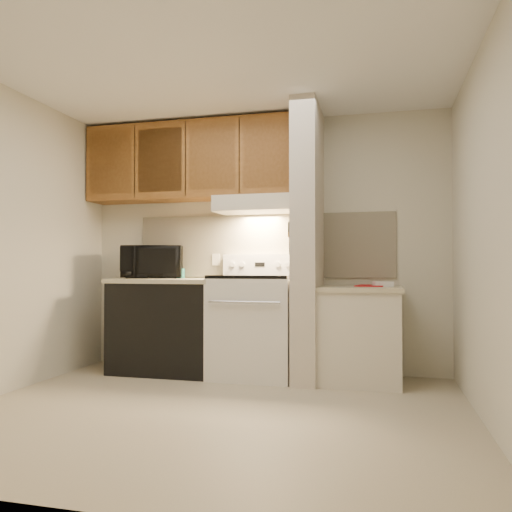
% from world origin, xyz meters
% --- Properties ---
extents(floor, '(3.60, 3.60, 0.00)m').
position_xyz_m(floor, '(0.00, 0.00, 0.00)').
color(floor, tan).
rests_on(floor, ground).
extents(ceiling, '(3.60, 3.60, 0.00)m').
position_xyz_m(ceiling, '(0.00, 0.00, 2.50)').
color(ceiling, white).
rests_on(ceiling, wall_back).
extents(wall_back, '(3.60, 2.50, 0.02)m').
position_xyz_m(wall_back, '(0.00, 1.50, 1.25)').
color(wall_back, beige).
rests_on(wall_back, floor).
extents(wall_left, '(0.02, 3.00, 2.50)m').
position_xyz_m(wall_left, '(-1.80, 0.00, 1.25)').
color(wall_left, beige).
rests_on(wall_left, floor).
extents(wall_right, '(0.02, 3.00, 2.50)m').
position_xyz_m(wall_right, '(1.80, 0.00, 1.25)').
color(wall_right, beige).
rests_on(wall_right, floor).
extents(backsplash, '(2.60, 0.02, 0.63)m').
position_xyz_m(backsplash, '(0.00, 1.49, 1.24)').
color(backsplash, '#FAEBC6').
rests_on(backsplash, wall_back).
extents(range_body, '(0.76, 0.65, 0.92)m').
position_xyz_m(range_body, '(0.00, 1.16, 0.46)').
color(range_body, silver).
rests_on(range_body, floor).
extents(oven_window, '(0.50, 0.01, 0.30)m').
position_xyz_m(oven_window, '(0.00, 0.84, 0.50)').
color(oven_window, black).
rests_on(oven_window, range_body).
extents(oven_handle, '(0.65, 0.02, 0.02)m').
position_xyz_m(oven_handle, '(0.00, 0.80, 0.72)').
color(oven_handle, silver).
rests_on(oven_handle, range_body).
extents(cooktop, '(0.74, 0.64, 0.03)m').
position_xyz_m(cooktop, '(0.00, 1.16, 0.94)').
color(cooktop, black).
rests_on(cooktop, range_body).
extents(range_backguard, '(0.76, 0.08, 0.20)m').
position_xyz_m(range_backguard, '(0.00, 1.44, 1.05)').
color(range_backguard, silver).
rests_on(range_backguard, range_body).
extents(range_display, '(0.10, 0.01, 0.04)m').
position_xyz_m(range_display, '(0.00, 1.40, 1.05)').
color(range_display, black).
rests_on(range_display, range_backguard).
extents(range_knob_left_outer, '(0.05, 0.02, 0.05)m').
position_xyz_m(range_knob_left_outer, '(-0.28, 1.40, 1.05)').
color(range_knob_left_outer, silver).
rests_on(range_knob_left_outer, range_backguard).
extents(range_knob_left_inner, '(0.05, 0.02, 0.05)m').
position_xyz_m(range_knob_left_inner, '(-0.18, 1.40, 1.05)').
color(range_knob_left_inner, silver).
rests_on(range_knob_left_inner, range_backguard).
extents(range_knob_right_inner, '(0.05, 0.02, 0.05)m').
position_xyz_m(range_knob_right_inner, '(0.18, 1.40, 1.05)').
color(range_knob_right_inner, silver).
rests_on(range_knob_right_inner, range_backguard).
extents(range_knob_right_outer, '(0.05, 0.02, 0.05)m').
position_xyz_m(range_knob_right_outer, '(0.28, 1.40, 1.05)').
color(range_knob_right_outer, silver).
rests_on(range_knob_right_outer, range_backguard).
extents(dishwasher_front, '(1.00, 0.63, 0.87)m').
position_xyz_m(dishwasher_front, '(-0.88, 1.17, 0.43)').
color(dishwasher_front, black).
rests_on(dishwasher_front, floor).
extents(left_countertop, '(1.04, 0.67, 0.04)m').
position_xyz_m(left_countertop, '(-0.88, 1.17, 0.89)').
color(left_countertop, '#BEB390').
rests_on(left_countertop, dishwasher_front).
extents(spoon_rest, '(0.21, 0.08, 0.01)m').
position_xyz_m(spoon_rest, '(-1.23, 1.22, 0.92)').
color(spoon_rest, black).
rests_on(spoon_rest, left_countertop).
extents(teal_jar, '(0.10, 0.10, 0.10)m').
position_xyz_m(teal_jar, '(-0.83, 1.39, 0.96)').
color(teal_jar, '#206B61').
rests_on(teal_jar, left_countertop).
extents(outlet, '(0.08, 0.01, 0.12)m').
position_xyz_m(outlet, '(-0.48, 1.48, 1.10)').
color(outlet, beige).
rests_on(outlet, backsplash).
extents(microwave, '(0.69, 0.57, 0.33)m').
position_xyz_m(microwave, '(-1.10, 1.31, 1.07)').
color(microwave, black).
rests_on(microwave, left_countertop).
extents(partition_pillar, '(0.22, 0.70, 2.50)m').
position_xyz_m(partition_pillar, '(0.51, 1.15, 1.25)').
color(partition_pillar, beige).
rests_on(partition_pillar, floor).
extents(pillar_trim, '(0.01, 0.70, 0.04)m').
position_xyz_m(pillar_trim, '(0.39, 1.15, 1.30)').
color(pillar_trim, brown).
rests_on(pillar_trim, partition_pillar).
extents(knife_strip, '(0.02, 0.42, 0.04)m').
position_xyz_m(knife_strip, '(0.39, 1.10, 1.32)').
color(knife_strip, black).
rests_on(knife_strip, partition_pillar).
extents(knife_blade_a, '(0.01, 0.03, 0.16)m').
position_xyz_m(knife_blade_a, '(0.38, 0.95, 1.22)').
color(knife_blade_a, silver).
rests_on(knife_blade_a, knife_strip).
extents(knife_handle_a, '(0.02, 0.02, 0.10)m').
position_xyz_m(knife_handle_a, '(0.38, 0.93, 1.37)').
color(knife_handle_a, black).
rests_on(knife_handle_a, knife_strip).
extents(knife_blade_b, '(0.01, 0.04, 0.18)m').
position_xyz_m(knife_blade_b, '(0.38, 1.03, 1.21)').
color(knife_blade_b, silver).
rests_on(knife_blade_b, knife_strip).
extents(knife_handle_b, '(0.02, 0.02, 0.10)m').
position_xyz_m(knife_handle_b, '(0.38, 1.01, 1.37)').
color(knife_handle_b, black).
rests_on(knife_handle_b, knife_strip).
extents(knife_blade_c, '(0.01, 0.04, 0.20)m').
position_xyz_m(knife_blade_c, '(0.38, 1.09, 1.20)').
color(knife_blade_c, silver).
rests_on(knife_blade_c, knife_strip).
extents(knife_handle_c, '(0.02, 0.02, 0.10)m').
position_xyz_m(knife_handle_c, '(0.38, 1.11, 1.37)').
color(knife_handle_c, black).
rests_on(knife_handle_c, knife_strip).
extents(knife_blade_d, '(0.01, 0.04, 0.16)m').
position_xyz_m(knife_blade_d, '(0.38, 1.18, 1.22)').
color(knife_blade_d, silver).
rests_on(knife_blade_d, knife_strip).
extents(knife_handle_d, '(0.02, 0.02, 0.10)m').
position_xyz_m(knife_handle_d, '(0.38, 1.19, 1.37)').
color(knife_handle_d, black).
rests_on(knife_handle_d, knife_strip).
extents(knife_blade_e, '(0.01, 0.04, 0.18)m').
position_xyz_m(knife_blade_e, '(0.38, 1.26, 1.21)').
color(knife_blade_e, silver).
rests_on(knife_blade_e, knife_strip).
extents(knife_handle_e, '(0.02, 0.02, 0.10)m').
position_xyz_m(knife_handle_e, '(0.38, 1.26, 1.37)').
color(knife_handle_e, black).
rests_on(knife_handle_e, knife_strip).
extents(oven_mitt, '(0.03, 0.09, 0.22)m').
position_xyz_m(oven_mitt, '(0.38, 1.32, 1.18)').
color(oven_mitt, slate).
rests_on(oven_mitt, partition_pillar).
extents(right_cab_base, '(0.70, 0.60, 0.81)m').
position_xyz_m(right_cab_base, '(0.97, 1.15, 0.40)').
color(right_cab_base, beige).
rests_on(right_cab_base, floor).
extents(right_countertop, '(0.74, 0.64, 0.04)m').
position_xyz_m(right_countertop, '(0.97, 1.15, 0.83)').
color(right_countertop, '#BEB390').
rests_on(right_countertop, right_cab_base).
extents(red_folder, '(0.29, 0.36, 0.01)m').
position_xyz_m(red_folder, '(1.07, 1.25, 0.86)').
color(red_folder, '#AE1417').
rests_on(red_folder, right_countertop).
extents(white_box, '(0.19, 0.15, 0.04)m').
position_xyz_m(white_box, '(1.17, 1.21, 0.87)').
color(white_box, white).
rests_on(white_box, right_countertop).
extents(range_hood, '(0.78, 0.44, 0.15)m').
position_xyz_m(range_hood, '(0.00, 1.28, 1.62)').
color(range_hood, beige).
rests_on(range_hood, upper_cabinets).
extents(hood_lip, '(0.78, 0.04, 0.06)m').
position_xyz_m(hood_lip, '(0.00, 1.07, 1.58)').
color(hood_lip, beige).
rests_on(hood_lip, range_hood).
extents(upper_cabinets, '(2.18, 0.33, 0.77)m').
position_xyz_m(upper_cabinets, '(-0.69, 1.32, 2.08)').
color(upper_cabinets, brown).
rests_on(upper_cabinets, wall_back).
extents(cab_door_a, '(0.46, 0.01, 0.63)m').
position_xyz_m(cab_door_a, '(-1.51, 1.17, 2.08)').
color(cab_door_a, brown).
rests_on(cab_door_a, upper_cabinets).
extents(cab_gap_a, '(0.01, 0.01, 0.73)m').
position_xyz_m(cab_gap_a, '(-1.23, 1.16, 2.08)').
color(cab_gap_a, black).
rests_on(cab_gap_a, upper_cabinets).
extents(cab_door_b, '(0.46, 0.01, 0.63)m').
position_xyz_m(cab_door_b, '(-0.96, 1.17, 2.08)').
color(cab_door_b, brown).
rests_on(cab_door_b, upper_cabinets).
extents(cab_gap_b, '(0.01, 0.01, 0.73)m').
position_xyz_m(cab_gap_b, '(-0.69, 1.16, 2.08)').
color(cab_gap_b, black).
rests_on(cab_gap_b, upper_cabinets).
extents(cab_door_c, '(0.46, 0.01, 0.63)m').
position_xyz_m(cab_door_c, '(-0.42, 1.17, 2.08)').
color(cab_door_c, brown).
rests_on(cab_door_c, upper_cabinets).
extents(cab_gap_c, '(0.01, 0.01, 0.73)m').
position_xyz_m(cab_gap_c, '(-0.14, 1.16, 2.08)').
color(cab_gap_c, black).
rests_on(cab_gap_c, upper_cabinets).
extents(cab_door_d, '(0.46, 0.01, 0.63)m').
position_xyz_m(cab_door_d, '(0.13, 1.17, 2.08)').
color(cab_door_d, brown).
rests_on(cab_door_d, upper_cabinets).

